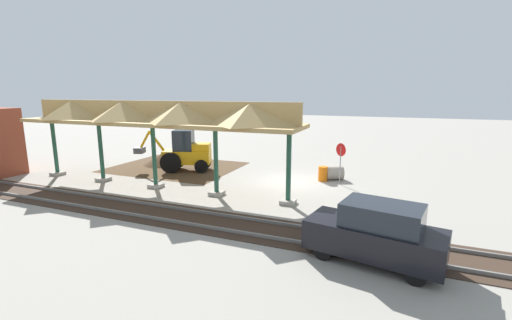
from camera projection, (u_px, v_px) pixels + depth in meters
name	position (u px, v px, depth m)	size (l,w,h in m)	color
ground_plane	(291.00, 182.00, 20.77)	(120.00, 120.00, 0.00)	gray
dirt_work_zone	(176.00, 167.00, 24.83)	(8.84, 7.00, 0.01)	#4C3823
platform_canopy	(152.00, 114.00, 18.77)	(16.94, 3.20, 4.90)	#9E998E
rail_tracks	(239.00, 226.00, 13.90)	(60.00, 2.58, 0.15)	slate
stop_sign	(341.00, 155.00, 19.90)	(0.62, 0.49, 2.45)	gray
backhoe	(185.00, 153.00, 23.50)	(5.21, 2.93, 2.82)	orange
dirt_mound	(165.00, 164.00, 25.91)	(6.30, 6.30, 1.90)	#4C3823
concrete_pipe	(334.00, 173.00, 21.24)	(1.30, 1.21, 0.86)	#9E9384
distant_parked_car	(376.00, 233.00, 10.80)	(4.46, 2.52, 1.98)	black
traffic_barrel	(323.00, 174.00, 20.92)	(0.56, 0.56, 0.90)	orange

